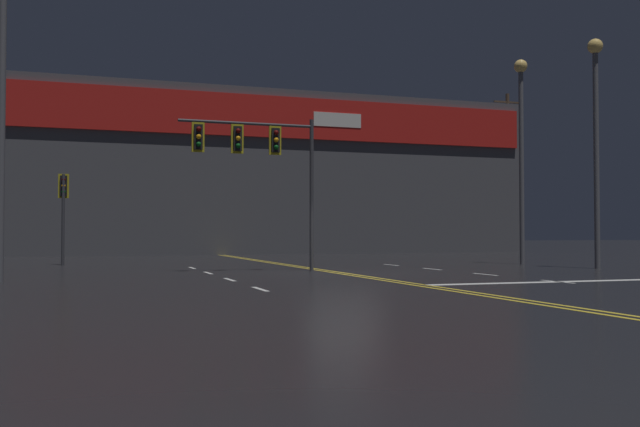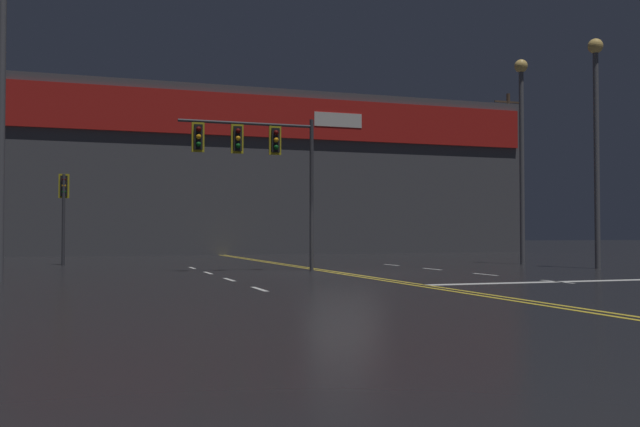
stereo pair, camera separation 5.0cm
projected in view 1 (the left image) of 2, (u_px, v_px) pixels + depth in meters
ground_plane at (344, 274)px, 22.83m from camera, size 200.00×200.00×0.00m
road_markings at (374, 275)px, 22.19m from camera, size 12.11×60.00×0.01m
traffic_signal_median at (255, 150)px, 24.28m from camera, size 4.71×0.36×5.29m
traffic_signal_corner_northwest at (63, 198)px, 29.05m from camera, size 0.42×0.36×3.74m
streetlight_near_left at (596, 119)px, 26.38m from camera, size 0.56×0.56×8.54m
streetlight_far_left at (521, 132)px, 30.22m from camera, size 0.56×0.56×8.70m
streetlight_far_right at (2, 73)px, 19.06m from camera, size 0.56×0.56×8.65m
building_backdrop at (208, 176)px, 47.88m from camera, size 42.22×10.23×10.37m
utility_pole_row at (236, 168)px, 44.30m from camera, size 45.05×0.26×11.26m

